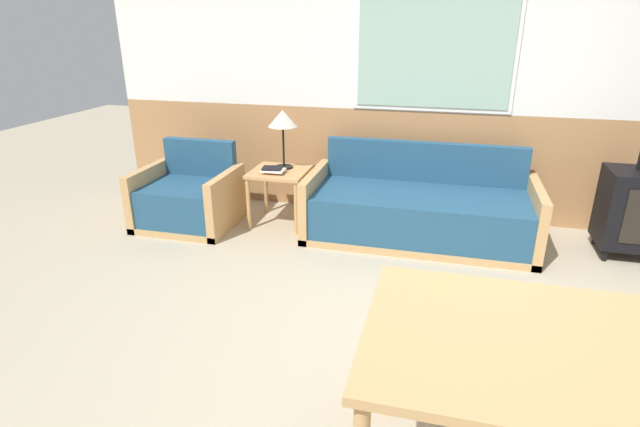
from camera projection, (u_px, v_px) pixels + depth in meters
name	position (u px, v px, depth m)	size (l,w,h in m)	color
ground_plane	(440.00, 383.00, 2.79)	(16.00, 16.00, 0.00)	#B2A58C
wall_back	(461.00, 81.00, 4.67)	(7.20, 0.09, 2.70)	#AD7A4C
couch	(419.00, 212.00, 4.57)	(2.04, 0.90, 0.82)	tan
armchair	(189.00, 200.00, 4.88)	(0.91, 0.76, 0.79)	tan
side_table	(280.00, 179.00, 4.85)	(0.54, 0.54, 0.54)	tan
table_lamp	(283.00, 121.00, 4.73)	(0.28, 0.28, 0.56)	black
book_stack	(273.00, 170.00, 4.72)	(0.22, 0.16, 0.06)	#B22823
dining_table	(607.00, 367.00, 1.88)	(1.83, 0.97, 0.75)	tan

